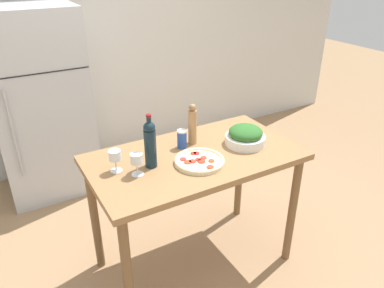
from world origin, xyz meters
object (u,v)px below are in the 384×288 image
(refrigerator, at_px, (40,105))
(salad_bowl, at_px, (245,136))
(homemade_pizza, at_px, (199,161))
(wine_glass_near, at_px, (137,160))
(pepper_mill, at_px, (192,125))
(wine_bottle, at_px, (150,143))
(wine_glass_far, at_px, (115,157))
(salt_canister, at_px, (182,139))

(refrigerator, distance_m, salad_bowl, 1.89)
(refrigerator, height_order, homemade_pizza, refrigerator)
(wine_glass_near, relative_size, homemade_pizza, 0.44)
(salad_bowl, bearing_deg, pepper_mill, 147.59)
(wine_bottle, relative_size, wine_glass_near, 2.48)
(wine_bottle, bearing_deg, wine_glass_far, 165.97)
(wine_glass_near, relative_size, wine_glass_far, 1.00)
(wine_glass_near, xyz_separation_m, pepper_mill, (0.47, 0.19, 0.04))
(wine_glass_far, xyz_separation_m, pepper_mill, (0.56, 0.09, 0.04))
(pepper_mill, height_order, homemade_pizza, pepper_mill)
(wine_glass_near, distance_m, salad_bowl, 0.76)
(wine_glass_far, height_order, pepper_mill, pepper_mill)
(pepper_mill, bearing_deg, salad_bowl, -32.41)
(wine_bottle, xyz_separation_m, pepper_mill, (0.36, 0.14, -0.02))
(refrigerator, height_order, salt_canister, refrigerator)
(wine_bottle, xyz_separation_m, wine_glass_far, (-0.20, 0.05, -0.06))
(wine_bottle, bearing_deg, pepper_mill, 21.04)
(wine_glass_far, bearing_deg, salt_canister, 8.23)
(wine_glass_far, distance_m, homemade_pizza, 0.50)
(wine_glass_near, height_order, wine_glass_far, same)
(wine_glass_far, bearing_deg, refrigerator, 96.55)
(salad_bowl, bearing_deg, wine_glass_near, -179.97)
(refrigerator, height_order, wine_bottle, refrigerator)
(pepper_mill, distance_m, homemade_pizza, 0.29)
(wine_glass_far, height_order, homemade_pizza, wine_glass_far)
(wine_bottle, distance_m, pepper_mill, 0.39)
(wine_bottle, xyz_separation_m, salt_canister, (0.27, 0.12, -0.09))
(refrigerator, relative_size, homemade_pizza, 5.46)
(refrigerator, xyz_separation_m, salad_bowl, (1.02, -1.58, 0.12))
(refrigerator, distance_m, wine_glass_far, 1.50)
(pepper_mill, relative_size, salt_canister, 2.26)
(wine_glass_far, bearing_deg, pepper_mill, 9.03)
(wine_glass_far, relative_size, salad_bowl, 0.51)
(wine_glass_near, bearing_deg, refrigerator, 99.45)
(wine_glass_far, bearing_deg, salad_bowl, -6.47)
(salad_bowl, relative_size, homemade_pizza, 0.87)
(wine_glass_near, relative_size, salad_bowl, 0.51)
(refrigerator, height_order, pepper_mill, refrigerator)
(salt_canister, bearing_deg, wine_bottle, -156.50)
(refrigerator, xyz_separation_m, wine_bottle, (0.37, -1.53, 0.21))
(wine_bottle, distance_m, homemade_pizza, 0.32)
(wine_glass_near, xyz_separation_m, salad_bowl, (0.76, 0.00, -0.04))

